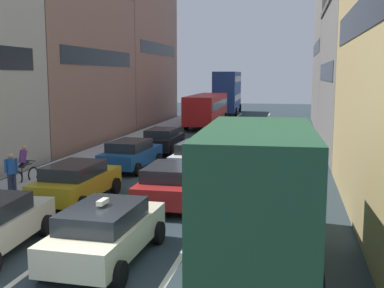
% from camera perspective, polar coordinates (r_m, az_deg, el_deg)
% --- Properties ---
extents(sidewalk_left, '(2.60, 64.00, 0.14)m').
position_cam_1_polar(sidewalk_left, '(31.44, -8.96, -0.33)').
color(sidewalk_left, '#AFAFAF').
rests_on(sidewalk_left, ground).
extents(lane_stripe_left, '(0.16, 60.00, 0.01)m').
position_cam_1_polar(lane_stripe_left, '(30.04, -0.01, -0.75)').
color(lane_stripe_left, silver).
rests_on(lane_stripe_left, ground).
extents(lane_stripe_right, '(0.16, 60.00, 0.01)m').
position_cam_1_polar(lane_stripe_right, '(29.53, 6.46, -0.96)').
color(lane_stripe_right, silver).
rests_on(lane_stripe_right, ground).
extents(building_row_left, '(7.20, 43.90, 13.39)m').
position_cam_1_polar(building_row_left, '(36.29, -15.23, 9.80)').
color(building_row_left, '#B2ADA3').
rests_on(building_row_left, ground).
extents(removalist_box_truck, '(2.93, 7.78, 3.58)m').
position_cam_1_polar(removalist_box_truck, '(11.72, 7.98, -5.43)').
color(removalist_box_truck, navy).
rests_on(removalist_box_truck, ground).
extents(taxi_centre_lane_front, '(2.16, 4.35, 1.66)m').
position_cam_1_polar(taxi_centre_lane_front, '(12.50, -10.27, -10.20)').
color(taxi_centre_lane_front, beige).
rests_on(taxi_centre_lane_front, ground).
extents(sedan_centre_lane_second, '(2.08, 4.31, 1.49)m').
position_cam_1_polar(sedan_centre_lane_second, '(17.55, -2.53, -4.68)').
color(sedan_centre_lane_second, '#A51E1E').
rests_on(sedan_centre_lane_second, ground).
extents(wagon_left_lane_second, '(2.18, 4.36, 1.49)m').
position_cam_1_polar(wagon_left_lane_second, '(18.35, -13.68, -4.34)').
color(wagon_left_lane_second, '#B29319').
rests_on(wagon_left_lane_second, ground).
extents(hatchback_centre_lane_third, '(2.25, 4.39, 1.49)m').
position_cam_1_polar(hatchback_centre_lane_third, '(23.33, 0.65, -1.42)').
color(hatchback_centre_lane_third, silver).
rests_on(hatchback_centre_lane_third, ground).
extents(sedan_left_lane_third, '(2.29, 4.41, 1.49)m').
position_cam_1_polar(sedan_left_lane_third, '(24.07, -7.33, -1.18)').
color(sedan_left_lane_third, '#194C8C').
rests_on(sedan_left_lane_third, ground).
extents(coupe_centre_lane_fourth, '(2.29, 4.41, 1.49)m').
position_cam_1_polar(coupe_centre_lane_fourth, '(28.75, 2.74, 0.42)').
color(coupe_centre_lane_fourth, gray).
rests_on(coupe_centre_lane_fourth, ground).
extents(sedan_left_lane_fourth, '(2.07, 4.31, 1.49)m').
position_cam_1_polar(sedan_left_lane_fourth, '(29.10, -3.55, 0.51)').
color(sedan_left_lane_fourth, black).
rests_on(sedan_left_lane_fourth, ground).
extents(sedan_centre_lane_fifth, '(2.26, 4.40, 1.49)m').
position_cam_1_polar(sedan_centre_lane_fifth, '(34.81, 4.74, 1.78)').
color(sedan_centre_lane_fifth, '#759EB7').
rests_on(sedan_centre_lane_fifth, ground).
extents(sedan_right_lane_behind_truck, '(2.15, 4.34, 1.49)m').
position_cam_1_polar(sedan_right_lane_behind_truck, '(19.00, 8.61, -3.76)').
color(sedan_right_lane_behind_truck, '#19592D').
rests_on(sedan_right_lane_behind_truck, ground).
extents(bus_mid_queue_primary, '(2.94, 10.54, 2.90)m').
position_cam_1_polar(bus_mid_queue_primary, '(43.73, 1.77, 4.40)').
color(bus_mid_queue_primary, '#B21919').
rests_on(bus_mid_queue_primary, ground).
extents(bus_far_queue_secondary, '(3.13, 10.60, 5.06)m').
position_cam_1_polar(bus_far_queue_secondary, '(57.71, 4.29, 6.40)').
color(bus_far_queue_secondary, navy).
rests_on(bus_far_queue_secondary, ground).
extents(cyclist_on_sidewalk, '(0.50, 1.72, 1.72)m').
position_cam_1_polar(cyclist_on_sidewalk, '(21.86, -19.44, -2.42)').
color(cyclist_on_sidewalk, black).
rests_on(cyclist_on_sidewalk, ground).
extents(pedestrian_near_kerb, '(0.35, 0.46, 1.66)m').
position_cam_1_polar(pedestrian_near_kerb, '(20.31, -20.81, -3.00)').
color(pedestrian_near_kerb, '#262D47').
rests_on(pedestrian_near_kerb, ground).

